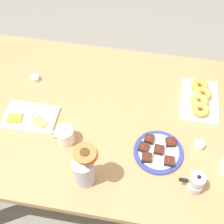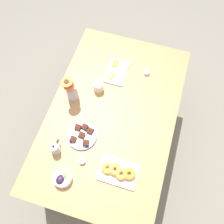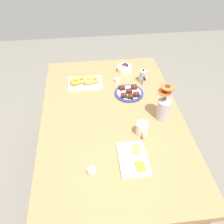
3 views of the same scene
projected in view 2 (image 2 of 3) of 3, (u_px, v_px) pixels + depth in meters
The scene contains 11 objects.
ground_plane at pixel (112, 144), 2.66m from camera, with size 6.00×6.00×0.00m, color slate.
dining_table at pixel (112, 119), 2.07m from camera, with size 1.60×1.00×0.74m.
coffee_mug at pixel (98, 86), 2.05m from camera, with size 0.12×0.08×0.09m.
grape_bowl at pixel (62, 178), 1.74m from camera, with size 0.13×0.13×0.07m.
cheese_platter at pixel (117, 71), 2.16m from camera, with size 0.26×0.17×0.03m.
croissant_platter at pixel (118, 172), 1.77m from camera, with size 0.19×0.28×0.05m.
jam_cup_honey at pixel (147, 72), 2.14m from camera, with size 0.05×0.05×0.03m.
jam_cup_berry at pixel (82, 161), 1.81m from camera, with size 0.05×0.05×0.03m.
dessert_plate at pixel (82, 135), 1.90m from camera, with size 0.23×0.23×0.05m.
flower_vase at pixel (72, 92), 1.97m from camera, with size 0.11×0.10×0.26m.
moka_pot at pixel (55, 149), 1.81m from camera, with size 0.11×0.07×0.12m.
Camera 2 is at (-0.81, -0.25, 2.54)m, focal length 40.00 mm.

